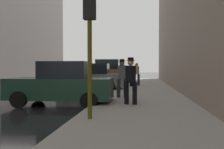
# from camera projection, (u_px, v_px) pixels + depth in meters

# --- Properties ---
(ground_plane) EXTENTS (120.00, 120.00, 0.00)m
(ground_plane) POSITION_uv_depth(u_px,v_px,m) (12.00, 101.00, 11.47)
(ground_plane) COLOR black
(sidewalk) EXTENTS (4.00, 40.00, 0.15)m
(sidewalk) POSITION_uv_depth(u_px,v_px,m) (144.00, 101.00, 10.77)
(sidewalk) COLOR gray
(sidewalk) RESTS_ON ground_plane
(parked_dark_green_sedan) EXTENTS (4.21, 2.09, 1.79)m
(parked_dark_green_sedan) POSITION_uv_depth(u_px,v_px,m) (62.00, 84.00, 10.25)
(parked_dark_green_sedan) COLOR #193828
(parked_dark_green_sedan) RESTS_ON ground_plane
(parked_gray_coupe) EXTENTS (4.25, 2.15, 1.79)m
(parked_gray_coupe) POSITION_uv_depth(u_px,v_px,m) (92.00, 78.00, 16.46)
(parked_gray_coupe) COLOR slate
(parked_gray_coupe) RESTS_ON ground_plane
(parked_bronze_suv) EXTENTS (4.64, 2.14, 2.25)m
(parked_bronze_suv) POSITION_uv_depth(u_px,v_px,m) (106.00, 73.00, 23.02)
(parked_bronze_suv) COLOR brown
(parked_bronze_suv) RESTS_ON ground_plane
(parked_blue_sedan) EXTENTS (4.25, 2.16, 1.79)m
(parked_blue_sedan) POSITION_uv_depth(u_px,v_px,m) (114.00, 73.00, 29.38)
(parked_blue_sedan) COLOR navy
(parked_blue_sedan) RESTS_ON ground_plane
(parked_red_hatchback) EXTENTS (4.23, 2.11, 1.79)m
(parked_red_hatchback) POSITION_uv_depth(u_px,v_px,m) (118.00, 72.00, 35.11)
(parked_red_hatchback) COLOR #B2191E
(parked_red_hatchback) RESTS_ON ground_plane
(fire_hydrant) EXTENTS (0.42, 0.22, 0.70)m
(fire_hydrant) POSITION_uv_depth(u_px,v_px,m) (120.00, 83.00, 16.90)
(fire_hydrant) COLOR red
(fire_hydrant) RESTS_ON sidewalk
(traffic_light) EXTENTS (0.32, 0.32, 3.60)m
(traffic_light) POSITION_uv_depth(u_px,v_px,m) (90.00, 23.00, 6.75)
(traffic_light) COLOR #514C0F
(traffic_light) RESTS_ON sidewalk
(pedestrian_in_tan_coat) EXTENTS (0.52, 0.45, 1.71)m
(pedestrian_in_tan_coat) POSITION_uv_depth(u_px,v_px,m) (137.00, 73.00, 19.04)
(pedestrian_in_tan_coat) COLOR black
(pedestrian_in_tan_coat) RESTS_ON sidewalk
(pedestrian_with_beanie) EXTENTS (0.52, 0.44, 1.78)m
(pedestrian_with_beanie) POSITION_uv_depth(u_px,v_px,m) (122.00, 76.00, 11.57)
(pedestrian_with_beanie) COLOR #333338
(pedestrian_with_beanie) RESTS_ON sidewalk
(pedestrian_with_fedora) EXTENTS (0.53, 0.48, 1.78)m
(pedestrian_with_fedora) POSITION_uv_depth(u_px,v_px,m) (131.00, 78.00, 9.43)
(pedestrian_with_fedora) COLOR black
(pedestrian_with_fedora) RESTS_ON sidewalk
(rolling_suitcase) EXTENTS (0.36, 0.56, 1.04)m
(rolling_suitcase) POSITION_uv_depth(u_px,v_px,m) (132.00, 82.00, 18.30)
(rolling_suitcase) COLOR black
(rolling_suitcase) RESTS_ON sidewalk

